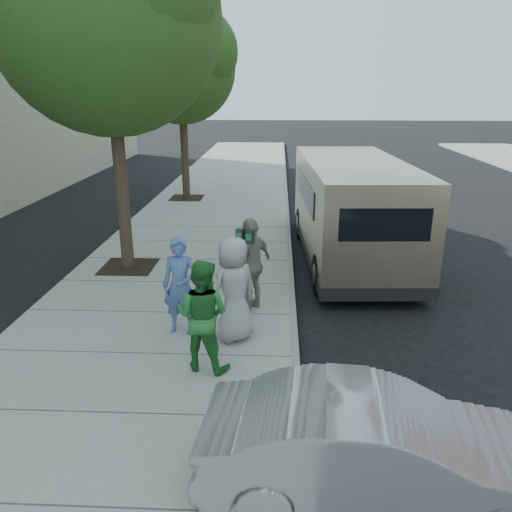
# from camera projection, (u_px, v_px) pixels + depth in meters

# --- Properties ---
(ground) EXTENTS (120.00, 120.00, 0.00)m
(ground) POSITION_uv_depth(u_px,v_px,m) (215.00, 320.00, 9.20)
(ground) COLOR black
(ground) RESTS_ON ground
(sidewalk) EXTENTS (5.00, 60.00, 0.15)m
(sidewalk) POSITION_uv_depth(u_px,v_px,m) (161.00, 316.00, 9.22)
(sidewalk) COLOR gray
(sidewalk) RESTS_ON ground
(curb_face) EXTENTS (0.12, 60.00, 0.16)m
(curb_face) POSITION_uv_depth(u_px,v_px,m) (293.00, 318.00, 9.12)
(curb_face) COLOR gray
(curb_face) RESTS_ON ground
(tree_near) EXTENTS (4.62, 4.60, 7.53)m
(tree_near) POSITION_uv_depth(u_px,v_px,m) (108.00, 9.00, 9.79)
(tree_near) COLOR black
(tree_near) RESTS_ON sidewalk
(tree_far) EXTENTS (3.92, 3.80, 6.49)m
(tree_far) POSITION_uv_depth(u_px,v_px,m) (182.00, 63.00, 17.20)
(tree_far) COLOR black
(tree_far) RESTS_ON sidewalk
(parking_meter) EXTENTS (0.34, 0.23, 1.58)m
(parking_meter) POSITION_uv_depth(u_px,v_px,m) (245.00, 253.00, 8.86)
(parking_meter) COLOR gray
(parking_meter) RESTS_ON sidewalk
(van) EXTENTS (2.54, 6.73, 2.46)m
(van) POSITION_uv_depth(u_px,v_px,m) (351.00, 208.00, 12.09)
(van) COLOR #C5AD8D
(van) RESTS_ON ground
(sedan) EXTENTS (3.71, 1.55, 1.19)m
(sedan) POSITION_uv_depth(u_px,v_px,m) (378.00, 450.00, 5.04)
(sedan) COLOR #9C9DA2
(sedan) RESTS_ON ground
(person_officer) EXTENTS (0.64, 0.45, 1.66)m
(person_officer) POSITION_uv_depth(u_px,v_px,m) (181.00, 286.00, 8.21)
(person_officer) COLOR #4D69A5
(person_officer) RESTS_ON sidewalk
(person_green_shirt) EXTENTS (0.96, 0.84, 1.67)m
(person_green_shirt) POSITION_uv_depth(u_px,v_px,m) (202.00, 315.00, 7.14)
(person_green_shirt) COLOR #277930
(person_green_shirt) RESTS_ON sidewalk
(person_gray_shirt) EXTENTS (1.00, 0.97, 1.74)m
(person_gray_shirt) POSITION_uv_depth(u_px,v_px,m) (234.00, 289.00, 7.97)
(person_gray_shirt) COLOR #A0A1A3
(person_gray_shirt) RESTS_ON sidewalk
(person_striped_polo) EXTENTS (0.94, 1.08, 1.75)m
(person_striped_polo) POSITION_uv_depth(u_px,v_px,m) (252.00, 264.00, 9.08)
(person_striped_polo) COLOR gray
(person_striped_polo) RESTS_ON sidewalk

